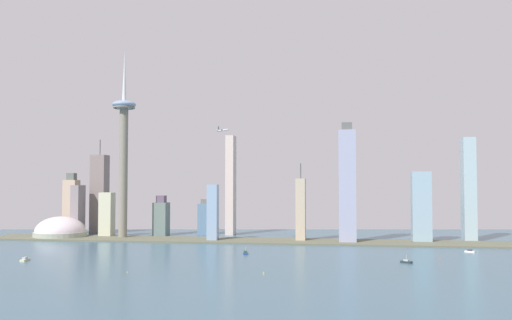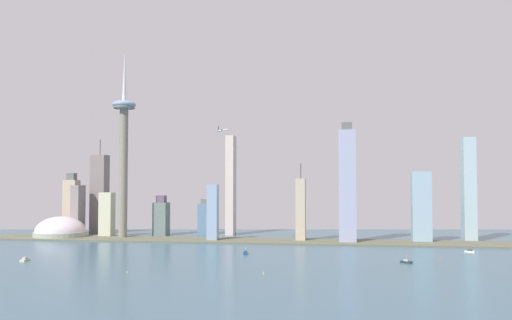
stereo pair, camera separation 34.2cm
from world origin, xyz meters
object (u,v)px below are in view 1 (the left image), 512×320
Objects in this scene: skyscraper_4 at (71,205)px; skyscraper_11 at (213,213)px; boat_2 at (25,259)px; channel_buoy_0 at (264,273)px; skyscraper_10 at (231,185)px; skyscraper_9 at (301,210)px; boat_5 at (470,251)px; boat_4 at (406,262)px; airplane at (223,130)px; observation_tower at (124,143)px; skyscraper_1 at (99,194)px; skyscraper_5 at (161,218)px; boat_0 at (245,253)px; stadium_dome at (60,232)px; channel_buoy_2 at (127,272)px; skyscraper_0 at (78,210)px; skyscraper_3 at (468,189)px; skyscraper_7 at (107,215)px; skyscraper_8 at (421,207)px; channel_buoy_1 at (440,259)px; skyscraper_2 at (205,218)px; skyscraper_6 at (347,185)px.

skyscraper_11 is (266.78, -83.46, -6.10)m from skyscraper_4.
channel_buoy_0 is at bearing -109.13° from boat_2.
skyscraper_11 is (-6.35, -104.57, -40.74)m from skyscraper_10.
skyscraper_9 is 9.48× the size of boat_5.
boat_4 reaches higher than channel_buoy_0.
skyscraper_11 is at bearing 157.97° from airplane.
channel_buoy_0 is (-15.64, -296.22, -45.04)m from skyscraper_9.
observation_tower reaches higher than skyscraper_1.
skyscraper_5 reaches higher than boat_0.
boat_2 is (-53.93, -303.91, -27.68)m from skyscraper_5.
boat_5 is 301.93m from channel_buoy_0.
stadium_dome is 320.23m from airplane.
skyscraper_5 reaches higher than boat_5.
observation_tower is 188.74× the size of channel_buoy_2.
boat_2 is 415.37m from boat_4.
boat_4 is at bearing -25.72° from skyscraper_0.
skyscraper_1 is 1.05× the size of skyscraper_3.
skyscraper_9 is at bearing 75.11° from airplane.
skyscraper_1 is 73.52m from skyscraper_7.
skyscraper_8 is 49.35× the size of channel_buoy_1.
skyscraper_7 is at bearing 151.41° from observation_tower.
airplane is (129.53, -124.80, 130.14)m from skyscraper_5.
skyscraper_1 is 123.83m from skyscraper_5.
boat_4 is at bearing -21.56° from stadium_dome.
stadium_dome is at bearing -179.00° from skyscraper_8.
skyscraper_7 reaches higher than skyscraper_2.
skyscraper_8 is at bearing -38.54° from boat_5.
skyscraper_0 is 1.40× the size of skyscraper_2.
skyscraper_6 is 195.41m from airplane.
skyscraper_0 is at bearing 179.92° from skyscraper_3.
skyscraper_3 is 1.49× the size of skyscraper_4.
skyscraper_0 is 0.99× the size of skyscraper_11.
channel_buoy_2 is at bearing -63.00° from skyscraper_7.
skyscraper_5 is at bearing 150.28° from channel_buoy_1.
boat_2 is (62.52, -322.38, -65.52)m from skyscraper_1.
channel_buoy_0 is 130.06m from channel_buoy_2.
skyscraper_2 reaches higher than boat_5.
skyscraper_11 reaches higher than channel_buoy_1.
skyscraper_8 is at bearing 1.75° from skyscraper_9.
skyscraper_6 is 304.22m from channel_buoy_0.
skyscraper_6 is at bearing -6.58° from skyscraper_0.
skyscraper_5 is (43.78, 54.80, -120.11)m from observation_tower.
boat_0 is at bearing -38.14° from skyscraper_1.
channel_buoy_1 is (442.62, -172.91, -148.31)m from observation_tower.
boat_4 is 4.94× the size of channel_buoy_0.
skyscraper_9 is at bearing 5.13° from boat_5.
skyscraper_1 is 102.99× the size of channel_buoy_2.
skyscraper_7 is (57.88, -16.30, -5.81)m from skyscraper_0.
skyscraper_7 reaches higher than channel_buoy_1.
boat_4 reaches higher than boat_5.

